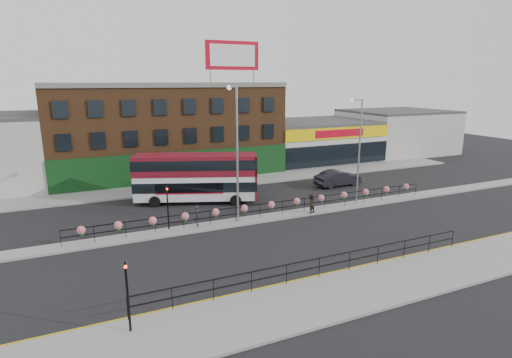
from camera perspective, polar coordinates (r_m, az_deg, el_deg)
name	(u,v)px	position (r m, az deg, el deg)	size (l,w,h in m)	color
ground	(271,218)	(31.72, 2.19, -5.58)	(120.00, 120.00, 0.00)	black
south_pavement	(371,286)	(22.43, 16.12, -14.53)	(60.00, 4.00, 0.15)	gray
north_pavement	(222,183)	(42.36, -4.90, -0.53)	(60.00, 4.00, 0.15)	gray
median	(271,217)	(31.69, 2.19, -5.45)	(60.00, 1.60, 0.15)	gray
yellow_line_inner	(345,269)	(24.05, 12.55, -12.47)	(60.00, 0.10, 0.01)	gold
yellow_line_outer	(347,271)	(23.92, 12.81, -12.64)	(60.00, 0.10, 0.01)	gold
brick_building	(166,129)	(48.04, -12.69, 7.02)	(25.00, 12.21, 10.30)	brown
supermarket	(313,140)	(55.68, 8.15, 5.53)	(15.00, 12.25, 5.30)	silver
warehouse_east	(396,131)	(64.64, 19.40, 6.47)	(14.50, 12.00, 6.30)	#B4B3AF
billboard	(232,56)	(44.78, -3.39, 17.18)	(6.00, 0.29, 4.40)	#B9071C
median_railing	(271,205)	(31.39, 2.21, -3.77)	(30.04, 0.56, 1.23)	black
south_railing	(319,263)	(22.29, 9.05, -11.76)	(20.04, 0.05, 1.12)	black
double_decker_bus	(196,173)	(35.42, -8.52, 0.82)	(10.90, 6.08, 4.32)	white
car	(338,178)	(41.93, 11.63, 0.13)	(5.06, 2.03, 1.64)	black
pedestrian_a	(197,216)	(29.67, -8.37, -5.20)	(0.49, 0.64, 1.56)	#282730
pedestrian_b	(311,204)	(32.46, 7.80, -3.50)	(0.91, 0.80, 1.58)	black
lamp_column_west	(236,143)	(29.40, -2.89, 5.19)	(0.36, 1.77, 10.08)	gray
lamp_column_east	(358,143)	(35.01, 14.37, 5.07)	(0.32, 1.57, 8.97)	gray
traffic_light_south	(127,281)	(17.85, -18.01, -13.73)	(0.15, 0.28, 3.65)	black
traffic_light_median	(167,198)	(28.91, -12.56, -2.71)	(0.15, 0.28, 3.65)	black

